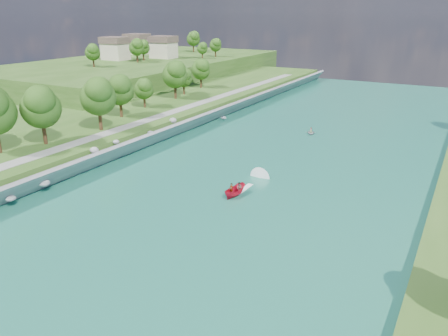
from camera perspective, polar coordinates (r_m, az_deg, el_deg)
The scene contains 11 objects.
ground at distance 56.24m, azimuth -6.55°, elevation -8.63°, with size 260.00×260.00×0.00m, color #2D5119.
river_water at distance 71.70m, azimuth 2.83°, elevation -1.98°, with size 55.00×240.00×0.10m, color #195F4F.
berm_west at distance 102.61m, azimuth -22.96°, elevation 4.21°, with size 45.00×240.00×3.50m, color #2D5119.
ridge_west at distance 176.62m, azimuth -10.39°, elevation 12.36°, with size 60.00×120.00×9.00m, color #2D5119.
riprap_bank at distance 84.84m, azimuth -13.09°, elevation 2.29°, with size 4.60×236.00×4.36m.
riverside_path at distance 89.20m, azimuth -16.12°, elevation 4.04°, with size 3.00×200.00×0.10m, color gray.
ridge_houses at distance 183.50m, azimuth -11.08°, elevation 15.36°, with size 29.50×29.50×8.40m.
trees_west at distance 86.71m, azimuth -26.57°, elevation 6.25°, with size 18.16×146.66×13.64m.
trees_ridge at distance 176.85m, azimuth -7.59°, elevation 15.51°, with size 25.60×68.65×10.67m.
motorboat at distance 67.34m, azimuth 1.93°, elevation -2.69°, with size 3.60×19.17×2.11m.
raft at distance 102.17m, azimuth 11.28°, elevation 4.61°, with size 3.08×3.65×1.48m.
Camera 1 is at (29.76, -39.52, 26.75)m, focal length 35.00 mm.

